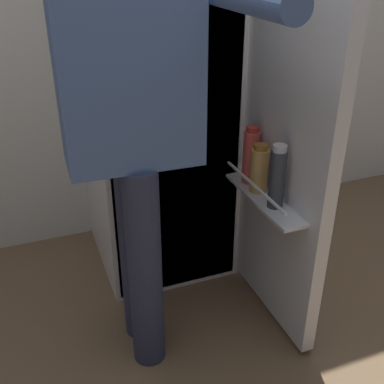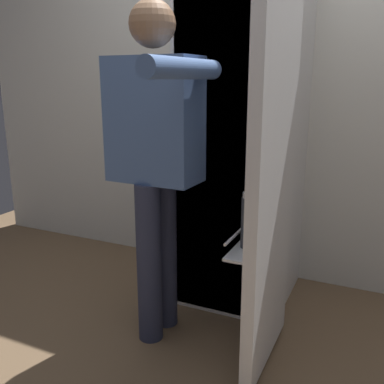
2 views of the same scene
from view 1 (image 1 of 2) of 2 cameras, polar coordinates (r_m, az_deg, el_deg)
ground_plane at (r=2.05m, az=0.85°, el=-15.66°), size 5.12×5.12×0.00m
refrigerator at (r=2.05m, az=-3.87°, el=13.46°), size 0.64×1.21×1.81m
person at (r=1.47m, az=-7.09°, el=9.47°), size 0.52×0.73×1.59m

